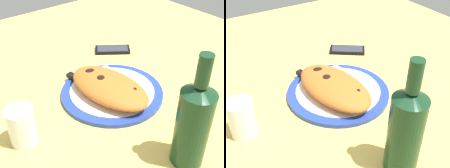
# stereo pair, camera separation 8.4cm
# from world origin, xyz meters

# --- Properties ---
(ground_plane) EXTENTS (1.50, 1.50, 0.03)m
(ground_plane) POSITION_xyz_m (0.00, 0.00, -0.01)
(ground_plane) COLOR #DBB756
(plate) EXTENTS (0.30, 0.30, 0.02)m
(plate) POSITION_xyz_m (0.00, 0.00, 0.01)
(plate) COLOR #233D99
(plate) RESTS_ON ground_plane
(calzone) EXTENTS (0.28, 0.17, 0.05)m
(calzone) POSITION_xyz_m (-0.01, 0.02, 0.04)
(calzone) COLOR #C16023
(calzone) RESTS_ON plate
(fork) EXTENTS (0.18, 0.03, 0.00)m
(fork) POSITION_xyz_m (0.04, -0.06, 0.02)
(fork) COLOR silver
(fork) RESTS_ON plate
(knife) EXTENTS (0.23, 0.07, 0.01)m
(knife) POSITION_xyz_m (0.06, 0.04, 0.02)
(knife) COLOR silver
(knife) RESTS_ON plate
(smartphone) EXTENTS (0.12, 0.14, 0.01)m
(smartphone) POSITION_xyz_m (0.20, -0.17, 0.01)
(smartphone) COLOR black
(smartphone) RESTS_ON ground_plane
(water_glass) EXTENTS (0.07, 0.07, 0.10)m
(water_glass) POSITION_xyz_m (-0.02, 0.28, 0.04)
(water_glass) COLOR silver
(water_glass) RESTS_ON ground_plane
(wine_bottle) EXTENTS (0.07, 0.07, 0.27)m
(wine_bottle) POSITION_xyz_m (-0.29, 0.03, 0.11)
(wine_bottle) COLOR #14381E
(wine_bottle) RESTS_ON ground_plane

